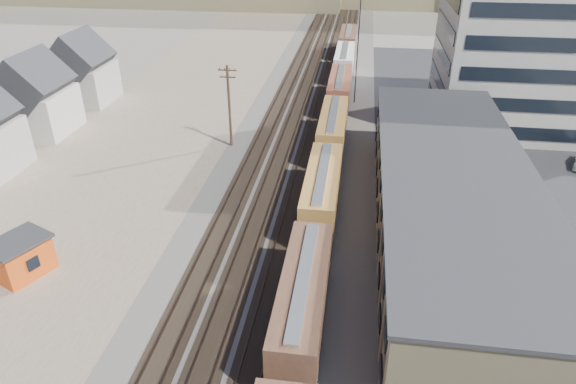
# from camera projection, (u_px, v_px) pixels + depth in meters

# --- Properties ---
(ballast_bed) EXTENTS (18.00, 200.00, 0.06)m
(ballast_bed) POSITION_uv_depth(u_px,v_px,m) (307.00, 125.00, 69.03)
(ballast_bed) COLOR #4C4742
(ballast_bed) RESTS_ON ground
(dirt_yard) EXTENTS (24.00, 180.00, 0.03)m
(dirt_yard) POSITION_uv_depth(u_px,v_px,m) (136.00, 147.00, 62.86)
(dirt_yard) COLOR #705D4D
(dirt_yard) RESTS_ON ground
(asphalt_lot) EXTENTS (26.00, 120.00, 0.04)m
(asphalt_lot) POSITION_uv_depth(u_px,v_px,m) (502.00, 189.00, 53.38)
(asphalt_lot) COLOR #232326
(asphalt_lot) RESTS_ON ground
(rail_tracks) EXTENTS (11.40, 200.00, 0.24)m
(rail_tracks) POSITION_uv_depth(u_px,v_px,m) (303.00, 124.00, 69.06)
(rail_tracks) COLOR black
(rail_tracks) RESTS_ON ground
(freight_train) EXTENTS (3.00, 119.74, 4.46)m
(freight_train) POSITION_uv_depth(u_px,v_px,m) (328.00, 155.00, 54.20)
(freight_train) COLOR black
(freight_train) RESTS_ON ground
(warehouse) EXTENTS (12.40, 40.40, 7.25)m
(warehouse) POSITION_uv_depth(u_px,v_px,m) (450.00, 203.00, 43.83)
(warehouse) COLOR tan
(warehouse) RESTS_ON ground
(office_tower) EXTENTS (22.60, 18.60, 18.45)m
(office_tower) POSITION_uv_depth(u_px,v_px,m) (531.00, 54.00, 65.37)
(office_tower) COLOR #9E998E
(office_tower) RESTS_ON ground
(utility_pole_north) EXTENTS (2.20, 0.32, 10.00)m
(utility_pole_north) POSITION_uv_depth(u_px,v_px,m) (229.00, 105.00, 60.59)
(utility_pole_north) COLOR #382619
(utility_pole_north) RESTS_ON ground
(radio_mast) EXTENTS (1.20, 0.16, 18.00)m
(radio_mast) POSITION_uv_depth(u_px,v_px,m) (358.00, 41.00, 72.49)
(radio_mast) COLOR black
(radio_mast) RESTS_ON ground
(maintenance_shed) EXTENTS (4.90, 5.41, 3.23)m
(maintenance_shed) POSITION_uv_depth(u_px,v_px,m) (21.00, 257.00, 40.45)
(maintenance_shed) COLOR #DC4F14
(maintenance_shed) RESTS_ON ground
(parked_car_blue) EXTENTS (6.10, 6.33, 1.67)m
(parked_car_blue) POSITION_uv_depth(u_px,v_px,m) (495.00, 109.00, 72.26)
(parked_car_blue) COLOR navy
(parked_car_blue) RESTS_ON ground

